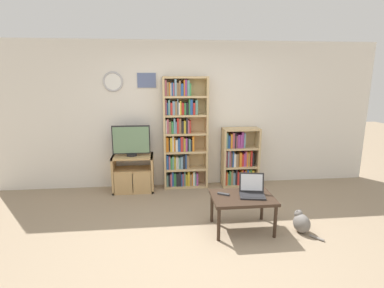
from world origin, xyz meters
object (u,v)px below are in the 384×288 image
object	(u,v)px
tv_stand	(133,173)
television	(131,141)
bookshelf_short	(239,159)
cat	(301,222)
bookshelf_tall	(183,135)
remote_near_laptop	(223,194)
laptop	(252,190)
coffee_table	(242,200)

from	to	relation	value
tv_stand	television	distance (m)	0.59
bookshelf_short	cat	size ratio (longest dim) A/B	2.62
television	bookshelf_tall	distance (m)	0.90
bookshelf_tall	remote_near_laptop	world-z (taller)	bookshelf_tall
bookshelf_tall	laptop	size ratio (longest dim) A/B	5.34
laptop	cat	size ratio (longest dim) A/B	0.90
bookshelf_tall	remote_near_laptop	xyz separation A→B (m)	(0.42, -1.58, -0.50)
bookshelf_short	remote_near_laptop	distance (m)	1.68
bookshelf_short	cat	distance (m)	1.87
bookshelf_short	remote_near_laptop	xyz separation A→B (m)	(-0.61, -1.56, -0.02)
bookshelf_short	cat	xyz separation A→B (m)	(0.38, -1.79, -0.37)
coffee_table	laptop	bearing A→B (deg)	15.33
tv_stand	coffee_table	distance (m)	2.19
tv_stand	bookshelf_short	distance (m)	1.93
bookshelf_tall	laptop	xyz separation A→B (m)	(0.79, -1.62, -0.44)
laptop	remote_near_laptop	xyz separation A→B (m)	(-0.37, 0.04, -0.06)
tv_stand	cat	world-z (taller)	tv_stand
tv_stand	cat	xyz separation A→B (m)	(2.30, -1.69, -0.19)
remote_near_laptop	television	bearing A→B (deg)	-106.15
television	coffee_table	distance (m)	2.24
cat	laptop	bearing A→B (deg)	146.27
tv_stand	bookshelf_short	world-z (taller)	bookshelf_short
bookshelf_short	cat	bearing A→B (deg)	-77.87
tv_stand	bookshelf_short	xyz separation A→B (m)	(1.92, 0.09, 0.18)
tv_stand	bookshelf_tall	size ratio (longest dim) A/B	0.35
coffee_table	cat	distance (m)	0.82
bookshelf_tall	remote_near_laptop	size ratio (longest dim) A/B	12.52
television	cat	size ratio (longest dim) A/B	1.56
bookshelf_short	laptop	world-z (taller)	bookshelf_short
laptop	cat	distance (m)	0.77
laptop	remote_near_laptop	world-z (taller)	laptop
television	cat	distance (m)	2.96
cat	coffee_table	bearing A→B (deg)	151.72
bookshelf_tall	television	bearing A→B (deg)	-172.17
coffee_table	bookshelf_short	bearing A→B (deg)	77.23
remote_near_laptop	cat	size ratio (longest dim) A/B	0.39
coffee_table	cat	bearing A→B (deg)	-11.23
tv_stand	bookshelf_short	bearing A→B (deg)	2.82
tv_stand	cat	size ratio (longest dim) A/B	1.70
coffee_table	television	bearing A→B (deg)	135.29
bookshelf_short	remote_near_laptop	size ratio (longest dim) A/B	6.80
tv_stand	remote_near_laptop	xyz separation A→B (m)	(1.31, -1.47, 0.16)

